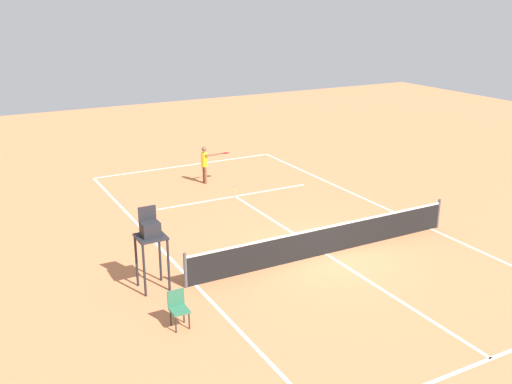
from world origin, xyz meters
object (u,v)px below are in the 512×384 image
object	(u,v)px
player_serving	(206,162)
tennis_ball	(234,191)
courtside_chair_near	(178,307)
umpire_chair	(150,236)

from	to	relation	value
player_serving	tennis_ball	bearing A→B (deg)	20.41
player_serving	courtside_chair_near	xyz separation A→B (m)	(5.47, 10.71, -0.46)
umpire_chair	courtside_chair_near	distance (m)	2.52
tennis_ball	courtside_chair_near	xyz separation A→B (m)	(6.04, 9.03, 0.50)
player_serving	tennis_ball	size ratio (longest dim) A/B	24.52
player_serving	umpire_chair	distance (m)	10.01
courtside_chair_near	tennis_ball	bearing A→B (deg)	-123.75
umpire_chair	courtside_chair_near	bearing A→B (deg)	87.15
player_serving	courtside_chair_near	bearing A→B (deg)	-25.39
player_serving	tennis_ball	world-z (taller)	player_serving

